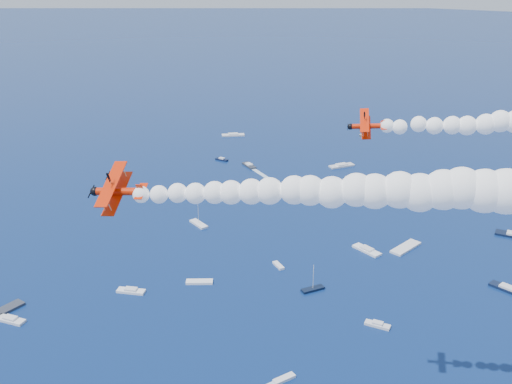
% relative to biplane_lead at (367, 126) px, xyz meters
% --- Properties ---
extents(biplane_lead, '(8.67, 9.95, 6.82)m').
position_rel_biplane_lead_xyz_m(biplane_lead, '(0.00, 0.00, 0.00)').
color(biplane_lead, red).
extents(biplane_trail, '(10.52, 12.22, 8.97)m').
position_rel_biplane_lead_xyz_m(biplane_trail, '(-22.82, -36.88, -3.09)').
color(biplane_trail, red).
extents(smoke_trail_trail, '(65.05, 40.08, 11.12)m').
position_rel_biplane_lead_xyz_m(smoke_trail_trail, '(7.38, -27.56, -0.67)').
color(smoke_trail_trail, white).
extents(spectator_boats, '(243.19, 179.34, 0.70)m').
position_rel_biplane_lead_xyz_m(spectator_boats, '(-16.77, 77.94, -60.46)').
color(spectator_boats, white).
rests_on(spectator_boats, ground).
extents(boat_wakes, '(71.59, 155.57, 0.04)m').
position_rel_biplane_lead_xyz_m(boat_wakes, '(-48.88, 47.67, -60.78)').
color(boat_wakes, white).
rests_on(boat_wakes, ground).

